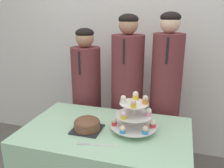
{
  "coord_description": "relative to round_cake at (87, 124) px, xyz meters",
  "views": [
    {
      "loc": [
        0.51,
        -1.13,
        1.6
      ],
      "look_at": [
        0.04,
        0.43,
        1.1
      ],
      "focal_mm": 38.0,
      "sensor_mm": 36.0,
      "label": 1
    }
  ],
  "objects": [
    {
      "name": "cake_knife",
      "position": [
        0.1,
        -0.19,
        -0.05
      ],
      "size": [
        0.28,
        0.07,
        0.01
      ],
      "rotation": [
        0.0,
        0.0,
        0.18
      ],
      "color": "silver",
      "rests_on": "table"
    },
    {
      "name": "student_0",
      "position": [
        -0.28,
        0.66,
        -0.11
      ],
      "size": [
        0.29,
        0.3,
        1.45
      ],
      "color": "brown",
      "rests_on": "ground_plane"
    },
    {
      "name": "round_cake",
      "position": [
        0.0,
        0.0,
        0.0
      ],
      "size": [
        0.21,
        0.21,
        0.1
      ],
      "color": "#232328",
      "rests_on": "table"
    },
    {
      "name": "cupcake_stand",
      "position": [
        0.34,
        0.08,
        0.08
      ],
      "size": [
        0.34,
        0.34,
        0.29
      ],
      "color": "silver",
      "rests_on": "table"
    },
    {
      "name": "wall_back",
      "position": [
        0.13,
        1.16,
        0.55
      ],
      "size": [
        9.0,
        0.06,
        2.7
      ],
      "color": "silver",
      "rests_on": "ground_plane"
    },
    {
      "name": "student_2",
      "position": [
        0.51,
        0.66,
        -0.03
      ],
      "size": [
        0.28,
        0.28,
        1.6
      ],
      "color": "brown",
      "rests_on": "ground_plane"
    },
    {
      "name": "student_1",
      "position": [
        0.15,
        0.66,
        -0.05
      ],
      "size": [
        0.31,
        0.31,
        1.58
      ],
      "color": "brown",
      "rests_on": "ground_plane"
    }
  ]
}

